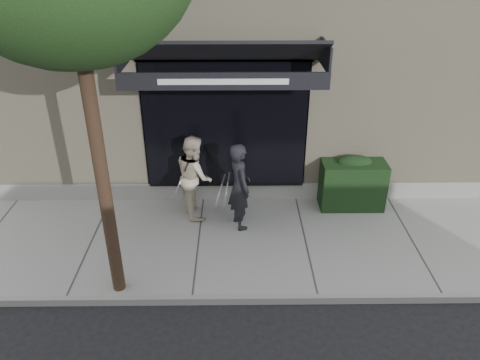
{
  "coord_description": "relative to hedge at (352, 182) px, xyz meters",
  "views": [
    {
      "loc": [
        -1.3,
        -7.18,
        5.27
      ],
      "look_at": [
        -1.22,
        0.6,
        1.07
      ],
      "focal_mm": 35.0,
      "sensor_mm": 36.0,
      "label": 1
    }
  ],
  "objects": [
    {
      "name": "ground",
      "position": [
        -1.1,
        -1.25,
        -0.66
      ],
      "size": [
        80.0,
        80.0,
        0.0
      ],
      "primitive_type": "plane",
      "color": "black",
      "rests_on": "ground"
    },
    {
      "name": "sidewalk",
      "position": [
        -1.1,
        -1.25,
        -0.6
      ],
      "size": [
        20.0,
        3.0,
        0.12
      ],
      "primitive_type": "cube",
      "color": "gray",
      "rests_on": "ground"
    },
    {
      "name": "pedestrian_back",
      "position": [
        -3.21,
        -0.29,
        0.31
      ],
      "size": [
        0.87,
        0.98,
        1.69
      ],
      "color": "beige",
      "rests_on": "sidewalk"
    },
    {
      "name": "pedestrian_front",
      "position": [
        -2.33,
        -0.75,
        0.33
      ],
      "size": [
        0.8,
        0.87,
        1.74
      ],
      "color": "black",
      "rests_on": "sidewalk"
    },
    {
      "name": "hedge",
      "position": [
        0.0,
        0.0,
        0.0
      ],
      "size": [
        1.3,
        0.7,
        1.14
      ],
      "color": "black",
      "rests_on": "sidewalk"
    },
    {
      "name": "curb",
      "position": [
        -1.1,
        -2.8,
        -0.59
      ],
      "size": [
        20.0,
        0.1,
        0.14
      ],
      "primitive_type": "cube",
      "color": "gray",
      "rests_on": "ground"
    },
    {
      "name": "building_facade",
      "position": [
        -1.11,
        3.71,
        2.08
      ],
      "size": [
        14.3,
        8.04,
        5.64
      ],
      "color": "#BCAF8F",
      "rests_on": "ground"
    }
  ]
}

